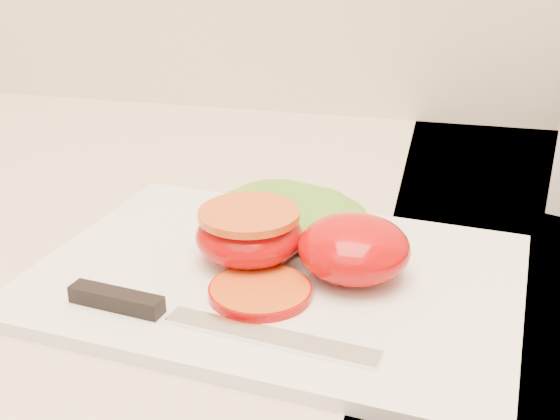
# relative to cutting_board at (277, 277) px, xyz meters

# --- Properties ---
(cutting_board) EXTENTS (0.38, 0.29, 0.01)m
(cutting_board) POSITION_rel_cutting_board_xyz_m (0.00, 0.00, 0.00)
(cutting_board) COLOR white
(cutting_board) RESTS_ON counter
(tomato_half_dome) EXTENTS (0.08, 0.08, 0.05)m
(tomato_half_dome) POSITION_rel_cutting_board_xyz_m (0.06, 0.01, 0.03)
(tomato_half_dome) COLOR #B10906
(tomato_half_dome) RESTS_ON cutting_board
(tomato_half_cut) EXTENTS (0.08, 0.08, 0.04)m
(tomato_half_cut) POSITION_rel_cutting_board_xyz_m (-0.02, 0.01, 0.03)
(tomato_half_cut) COLOR #B10906
(tomato_half_cut) RESTS_ON cutting_board
(tomato_slice_0) EXTENTS (0.07, 0.07, 0.01)m
(tomato_slice_0) POSITION_rel_cutting_board_xyz_m (-0.00, -0.04, 0.01)
(tomato_slice_0) COLOR #D16122
(tomato_slice_0) RESTS_ON cutting_board
(lettuce_leaf_0) EXTENTS (0.16, 0.13, 0.03)m
(lettuce_leaf_0) POSITION_rel_cutting_board_xyz_m (-0.01, 0.07, 0.02)
(lettuce_leaf_0) COLOR #6CB630
(lettuce_leaf_0) RESTS_ON cutting_board
(knife) EXTENTS (0.22, 0.04, 0.01)m
(knife) POSITION_rel_cutting_board_xyz_m (-0.05, -0.08, 0.01)
(knife) COLOR silver
(knife) RESTS_ON cutting_board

